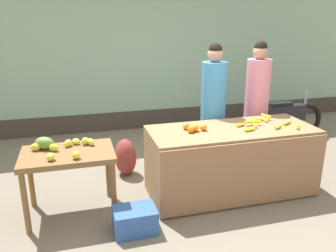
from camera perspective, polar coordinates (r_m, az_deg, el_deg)
ground_plane at (r=4.44m, az=5.19°, el=-11.33°), size 24.00×24.00×0.00m
market_wall_back at (r=6.78m, az=-3.54°, el=13.91°), size 9.14×0.23×3.47m
fruit_stall_counter at (r=4.39m, az=10.43°, el=-5.72°), size 2.05×0.85×0.85m
side_table_wooden at (r=3.92m, az=-16.25°, el=-5.61°), size 0.99×0.66×0.75m
banana_bunch_pile at (r=4.46m, az=15.66°, el=0.46°), size 0.76×0.59×0.07m
orange_pile at (r=4.08m, az=4.35°, el=-0.30°), size 0.27×0.21×0.09m
mango_papaya_pile at (r=3.97m, az=-18.07°, el=-3.03°), size 0.71×0.55×0.14m
vendor_woman_blue_shirt at (r=4.82m, az=7.50°, el=2.78°), size 0.34×0.34×1.83m
vendor_woman_pink_shirt at (r=5.14m, az=14.46°, el=3.38°), size 0.34×0.34×1.84m
parked_motorcycle at (r=6.51m, az=18.61°, el=1.19°), size 1.60×0.18×0.88m
produce_crate at (r=3.72m, az=-5.53°, el=-15.30°), size 0.44×0.32×0.26m
produce_sack at (r=4.89m, az=-7.07°, el=-5.15°), size 0.35×0.40×0.52m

